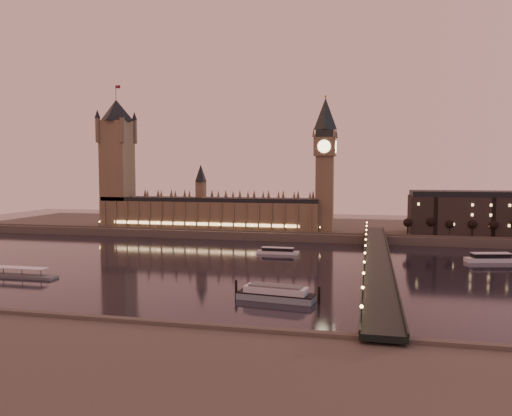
% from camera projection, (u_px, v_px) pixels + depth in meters
% --- Properties ---
extents(ground, '(700.00, 700.00, 0.00)m').
position_uv_depth(ground, '(208.00, 265.00, 279.48)').
color(ground, black).
rests_on(ground, ground).
extents(far_embankment, '(560.00, 130.00, 6.00)m').
position_uv_depth(far_embankment, '(301.00, 228.00, 433.02)').
color(far_embankment, '#423D35').
rests_on(far_embankment, ground).
extents(near_embankment, '(560.00, 110.00, 6.00)m').
position_uv_depth(near_embankment, '(78.00, 412.00, 102.46)').
color(near_embankment, '#423D35').
rests_on(near_embankment, ground).
extents(palace_of_westminster, '(180.00, 26.62, 52.00)m').
position_uv_depth(palace_of_westminster, '(208.00, 209.00, 404.42)').
color(palace_of_westminster, brown).
rests_on(palace_of_westminster, ground).
extents(victoria_tower, '(31.68, 31.68, 118.00)m').
position_uv_depth(victoria_tower, '(117.00, 155.00, 418.91)').
color(victoria_tower, brown).
rests_on(victoria_tower, ground).
extents(big_ben, '(17.68, 17.68, 104.00)m').
position_uv_depth(big_ben, '(325.00, 156.00, 380.40)').
color(big_ben, brown).
rests_on(big_ben, ground).
extents(westminster_bridge, '(13.20, 260.00, 15.30)m').
position_uv_depth(westminster_bridge, '(376.00, 262.00, 258.73)').
color(westminster_bridge, black).
rests_on(westminster_bridge, ground).
extents(bare_tree_0, '(6.16, 6.16, 12.53)m').
position_uv_depth(bare_tree_0, '(408.00, 223.00, 358.80)').
color(bare_tree_0, black).
rests_on(bare_tree_0, ground).
extents(bare_tree_1, '(6.16, 6.16, 12.53)m').
position_uv_depth(bare_tree_1, '(429.00, 223.00, 355.62)').
color(bare_tree_1, black).
rests_on(bare_tree_1, ground).
extents(bare_tree_2, '(6.16, 6.16, 12.53)m').
position_uv_depth(bare_tree_2, '(450.00, 224.00, 352.44)').
color(bare_tree_2, black).
rests_on(bare_tree_2, ground).
extents(bare_tree_3, '(6.16, 6.16, 12.53)m').
position_uv_depth(bare_tree_3, '(472.00, 224.00, 349.26)').
color(bare_tree_3, black).
rests_on(bare_tree_3, ground).
extents(bare_tree_4, '(6.16, 6.16, 12.53)m').
position_uv_depth(bare_tree_4, '(494.00, 225.00, 346.07)').
color(bare_tree_4, black).
rests_on(bare_tree_4, ground).
extents(cruise_boat_a, '(26.86, 5.90, 4.29)m').
position_uv_depth(cruise_boat_a, '(278.00, 251.00, 316.11)').
color(cruise_boat_a, silver).
rests_on(cruise_boat_a, ground).
extents(cruise_boat_b, '(29.74, 13.84, 5.33)m').
position_uv_depth(cruise_boat_b, '(491.00, 258.00, 288.48)').
color(cruise_boat_b, silver).
rests_on(cruise_boat_b, ground).
extents(moored_barge, '(36.32, 12.72, 6.71)m').
position_uv_depth(moored_barge, '(276.00, 293.00, 202.83)').
color(moored_barge, '#7E96A1').
rests_on(moored_barge, ground).
extents(pontoon_pier, '(44.81, 7.47, 11.95)m').
position_uv_depth(pontoon_pier, '(14.00, 274.00, 247.30)').
color(pontoon_pier, '#595B5E').
rests_on(pontoon_pier, ground).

